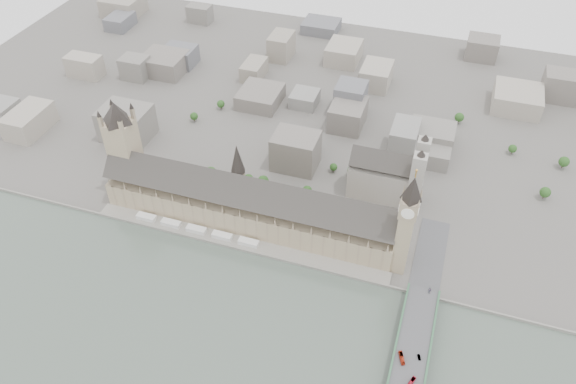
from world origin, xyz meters
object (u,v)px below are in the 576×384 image
(red_bus_south, at_px, (411,382))
(car_approach, at_px, (430,291))
(westminster_abbey, at_px, (388,176))
(victoria_tower, at_px, (123,145))
(elizabeth_tower, at_px, (407,219))
(red_bus_north, at_px, (402,358))
(westminster_bridge, at_px, (408,370))
(palace_of_westminster, at_px, (248,204))
(car_silver, at_px, (419,357))

(red_bus_south, distance_m, car_approach, 83.48)
(westminster_abbey, relative_size, red_bus_south, 6.66)
(red_bus_south, relative_size, car_approach, 2.35)
(victoria_tower, bearing_deg, elizabeth_tower, -3.96)
(elizabeth_tower, bearing_deg, red_bus_north, -78.99)
(victoria_tower, xyz_separation_m, westminster_bridge, (284.00, -113.50, -50.08))
(westminster_bridge, bearing_deg, westminster_abbey, 105.64)
(palace_of_westminster, xyz_separation_m, elizabeth_tower, (138.00, -11.70, 35.38))
(westminster_abbey, bearing_deg, victoria_tower, -163.50)
(red_bus_north, bearing_deg, elizabeth_tower, 79.24)
(red_bus_north, height_order, car_approach, red_bus_north)
(car_approach, bearing_deg, victoria_tower, 171.76)
(car_silver, bearing_deg, westminster_bridge, -142.95)
(westminster_bridge, bearing_deg, car_silver, 59.33)
(westminster_bridge, bearing_deg, palace_of_westminster, 146.51)
(palace_of_westminster, bearing_deg, car_approach, -12.31)
(palace_of_westminster, relative_size, car_approach, 60.88)
(car_silver, bearing_deg, palace_of_westminster, 127.33)
(palace_of_westminster, bearing_deg, red_bus_north, -33.47)
(red_bus_north, bearing_deg, westminster_abbey, 82.34)
(car_approach, bearing_deg, palace_of_westminster, 167.85)
(victoria_tower, height_order, red_bus_north, victoria_tower)
(victoria_tower, xyz_separation_m, red_bus_south, (287.04, -126.07, -43.53))
(red_bus_north, xyz_separation_m, red_bus_south, (9.28, -16.80, -0.06))
(westminster_bridge, height_order, car_approach, car_approach)
(red_bus_north, distance_m, car_silver, 12.61)
(westminster_bridge, distance_m, westminster_abbey, 190.56)
(victoria_tower, bearing_deg, westminster_bridge, -21.78)
(red_bus_north, xyz_separation_m, car_approach, (10.66, 66.67, -0.85))
(red_bus_north, bearing_deg, westminster_bridge, -55.85)
(victoria_tower, relative_size, westminster_bridge, 0.31)
(westminster_bridge, relative_size, westminster_abbey, 4.78)
(elizabeth_tower, distance_m, red_bus_north, 103.90)
(westminster_abbey, height_order, red_bus_south, westminster_abbey)
(elizabeth_tower, xyz_separation_m, victoria_tower, (-260.00, 18.00, -2.88))
(palace_of_westminster, xyz_separation_m, victoria_tower, (-122.00, 6.30, 32.50))
(palace_of_westminster, distance_m, car_silver, 194.38)
(elizabeth_tower, xyz_separation_m, westminster_bridge, (24.00, -95.50, -52.96))
(palace_of_westminster, relative_size, elizabeth_tower, 2.47)
(car_silver, bearing_deg, red_bus_north, -179.66)
(westminster_abbey, distance_m, car_approach, 125.45)
(elizabeth_tower, relative_size, westminster_bridge, 0.33)
(red_bus_north, bearing_deg, victoria_tower, 136.75)
(westminster_bridge, bearing_deg, car_approach, 86.43)
(palace_of_westminster, relative_size, red_bus_north, 24.83)
(victoria_tower, bearing_deg, palace_of_westminster, -2.96)
(red_bus_south, distance_m, car_silver, 21.77)
(red_bus_south, xyz_separation_m, car_approach, (1.39, 83.46, -0.79))
(westminster_abbey, distance_m, red_bus_south, 202.88)
(palace_of_westminster, height_order, victoria_tower, victoria_tower)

